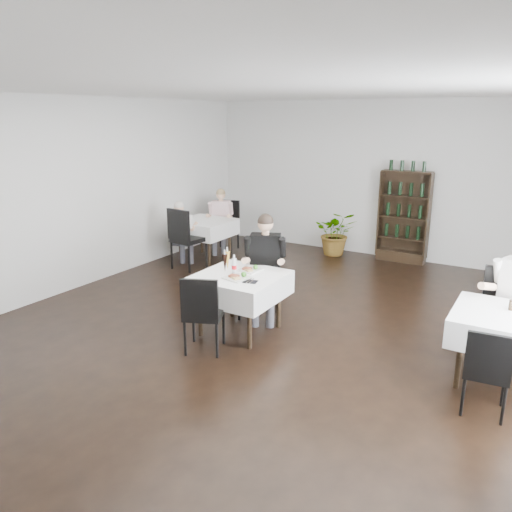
{
  "coord_description": "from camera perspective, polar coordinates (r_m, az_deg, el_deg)",
  "views": [
    {
      "loc": [
        2.94,
        -5.02,
        2.7
      ],
      "look_at": [
        -0.18,
        0.2,
        0.98
      ],
      "focal_mm": 35.0,
      "sensor_mm": 36.0,
      "label": 1
    }
  ],
  "objects": [
    {
      "name": "wine_shelf",
      "position": [
        9.8,
        16.51,
        4.23
      ],
      "size": [
        0.9,
        0.28,
        1.75
      ],
      "color": "black",
      "rests_on": "ground"
    },
    {
      "name": "left_chair_near",
      "position": [
        9.0,
        -8.16,
        2.39
      ],
      "size": [
        0.57,
        0.57,
        1.12
      ],
      "color": "black",
      "rests_on": "ground"
    },
    {
      "name": "room_shell",
      "position": [
        5.94,
        0.51,
        4.11
      ],
      "size": [
        9.0,
        9.0,
        9.0
      ],
      "color": "black",
      "rests_on": "ground"
    },
    {
      "name": "diner_left_far",
      "position": [
        10.06,
        -4.06,
        4.58
      ],
      "size": [
        0.58,
        0.61,
        1.3
      ],
      "color": "#414048",
      "rests_on": "ground"
    },
    {
      "name": "napkin_cutlery",
      "position": [
        6.01,
        -0.66,
        -2.92
      ],
      "size": [
        0.19,
        0.18,
        0.02
      ],
      "color": "black",
      "rests_on": "main_table"
    },
    {
      "name": "pilsner_lager",
      "position": [
        6.45,
        -3.29,
        -0.5
      ],
      "size": [
        0.07,
        0.07,
        0.3
      ],
      "color": "#BB8F30",
      "rests_on": "main_table"
    },
    {
      "name": "diner_left_near",
      "position": [
        9.14,
        -8.58,
        3.07
      ],
      "size": [
        0.52,
        0.56,
        1.24
      ],
      "color": "#414048",
      "rests_on": "ground"
    },
    {
      "name": "right_table",
      "position": [
        5.72,
        26.42,
        -7.3
      ],
      "size": [
        0.98,
        0.98,
        0.77
      ],
      "color": "black",
      "rests_on": "ground"
    },
    {
      "name": "diner_main",
      "position": [
        6.66,
        1.01,
        -0.42
      ],
      "size": [
        0.65,
        0.69,
        1.45
      ],
      "color": "#414048",
      "rests_on": "ground"
    },
    {
      "name": "right_chair_near",
      "position": [
        5.11,
        24.91,
        -11.45
      ],
      "size": [
        0.43,
        0.43,
        0.86
      ],
      "color": "black",
      "rests_on": "ground"
    },
    {
      "name": "potted_tree",
      "position": [
        10.05,
        9.13,
        2.63
      ],
      "size": [
        1.01,
        0.95,
        0.9
      ],
      "primitive_type": "imported",
      "rotation": [
        0.0,
        0.0,
        0.38
      ],
      "color": "#2B5B1F",
      "rests_on": "ground"
    },
    {
      "name": "main_table",
      "position": [
        6.33,
        -1.86,
        -3.42
      ],
      "size": [
        1.03,
        1.03,
        0.77
      ],
      "color": "black",
      "rests_on": "ground"
    },
    {
      "name": "pepper_mill",
      "position": [
        5.77,
        27.13,
        -5.02
      ],
      "size": [
        0.05,
        0.05,
        0.11
      ],
      "primitive_type": "cylinder",
      "rotation": [
        0.0,
        0.0,
        0.01
      ],
      "color": "black",
      "rests_on": "right_table"
    },
    {
      "name": "plate_far",
      "position": [
        6.42,
        -0.67,
        -1.56
      ],
      "size": [
        0.28,
        0.28,
        0.08
      ],
      "color": "white",
      "rests_on": "main_table"
    },
    {
      "name": "main_chair_near",
      "position": [
        5.82,
        -6.15,
        -6.12
      ],
      "size": [
        0.57,
        0.57,
        0.95
      ],
      "color": "black",
      "rests_on": "ground"
    },
    {
      "name": "pilsner_dark",
      "position": [
        6.36,
        -3.58,
        -0.79
      ],
      "size": [
        0.07,
        0.07,
        0.3
      ],
      "color": "black",
      "rests_on": "main_table"
    },
    {
      "name": "left_table",
      "position": [
        9.63,
        -5.88,
        3.22
      ],
      "size": [
        0.98,
        0.98,
        0.77
      ],
      "color": "black",
      "rests_on": "ground"
    },
    {
      "name": "right_chair_far",
      "position": [
        6.35,
        26.59,
        -5.33
      ],
      "size": [
        0.58,
        0.58,
        1.05
      ],
      "color": "black",
      "rests_on": "ground"
    },
    {
      "name": "main_chair_far",
      "position": [
        6.88,
        0.49,
        -2.01
      ],
      "size": [
        0.57,
        0.58,
        1.05
      ],
      "color": "black",
      "rests_on": "ground"
    },
    {
      "name": "left_chair_far",
      "position": [
        10.35,
        -3.36,
        3.92
      ],
      "size": [
        0.55,
        0.55,
        1.01
      ],
      "color": "black",
      "rests_on": "ground"
    },
    {
      "name": "plate_near",
      "position": [
        6.12,
        -2.11,
        -2.44
      ],
      "size": [
        0.33,
        0.33,
        0.09
      ],
      "color": "white",
      "rests_on": "main_table"
    },
    {
      "name": "coke_bottle",
      "position": [
        6.29,
        -2.51,
        -1.15
      ],
      "size": [
        0.06,
        0.06,
        0.25
      ],
      "color": "silver",
      "rests_on": "main_table"
    }
  ]
}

